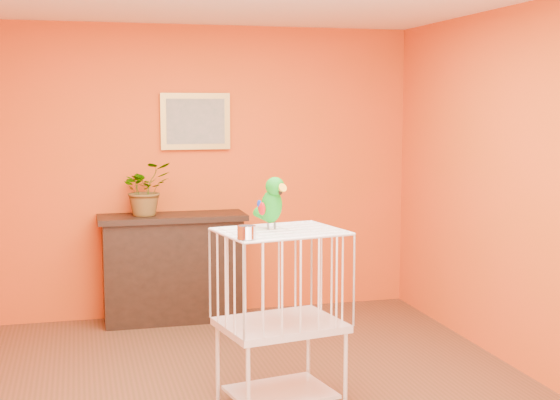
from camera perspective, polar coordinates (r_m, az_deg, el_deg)
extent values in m
plane|color=#E14915|center=(7.05, -6.19, 2.09)|extent=(4.00, 0.00, 4.00)
plane|color=#E14915|center=(2.73, 7.95, -5.66)|extent=(4.00, 0.00, 4.00)
plane|color=#E14915|center=(5.63, 18.05, 0.56)|extent=(0.00, 4.50, 4.50)
cube|color=black|center=(6.93, -7.83, -5.14)|extent=(1.20, 0.40, 0.90)
cube|color=black|center=(6.85, -7.90, -1.27)|extent=(1.27, 0.46, 0.05)
cube|color=black|center=(6.76, -7.65, -5.45)|extent=(0.84, 0.02, 0.45)
cube|color=maroon|center=(6.88, -9.84, -6.12)|extent=(0.05, 0.18, 0.28)
cube|color=#2F4F27|center=(6.89, -9.18, -6.09)|extent=(0.05, 0.18, 0.28)
cube|color=maroon|center=(6.90, -8.43, -6.06)|extent=(0.05, 0.18, 0.28)
cube|color=#2F4F27|center=(6.91, -7.61, -6.03)|extent=(0.05, 0.18, 0.28)
cube|color=maroon|center=(6.92, -6.78, -5.99)|extent=(0.05, 0.18, 0.28)
imported|color=#26722D|center=(6.76, -9.77, 0.34)|extent=(0.55, 0.58, 0.36)
cube|color=gold|center=(7.00, -6.21, 5.74)|extent=(0.62, 0.03, 0.50)
cube|color=gray|center=(6.99, -6.19, 5.74)|extent=(0.52, 0.01, 0.40)
cube|color=white|center=(5.07, 0.03, -13.87)|extent=(0.69, 0.58, 0.02)
cube|color=white|center=(4.93, 0.03, -9.13)|extent=(0.82, 0.68, 0.04)
cube|color=white|center=(4.80, 0.03, -2.32)|extent=(0.82, 0.68, 0.01)
cylinder|color=white|center=(4.68, -2.35, -13.59)|extent=(0.03, 0.03, 0.50)
cylinder|color=white|center=(4.95, 4.82, -12.43)|extent=(0.03, 0.03, 0.50)
cylinder|color=white|center=(5.12, -4.59, -11.77)|extent=(0.03, 0.03, 0.50)
cylinder|color=white|center=(5.37, 2.08, -10.85)|extent=(0.03, 0.03, 0.50)
cylinder|color=silver|center=(4.48, -2.46, -2.37)|extent=(0.11, 0.11, 0.08)
cylinder|color=#59544C|center=(4.84, -0.88, -1.95)|extent=(0.01, 0.01, 0.05)
cylinder|color=#59544C|center=(4.87, -0.38, -1.89)|extent=(0.01, 0.01, 0.05)
ellipsoid|color=#069613|center=(4.83, -0.63, -0.46)|extent=(0.19, 0.22, 0.24)
ellipsoid|color=#069613|center=(4.79, -0.37, 1.00)|extent=(0.15, 0.16, 0.12)
cone|color=orange|center=(4.74, 0.03, 0.79)|extent=(0.08, 0.09, 0.08)
cone|color=black|center=(4.76, -0.07, 0.55)|extent=(0.04, 0.04, 0.03)
sphere|color=black|center=(4.75, -0.61, 1.10)|extent=(0.02, 0.02, 0.02)
sphere|color=black|center=(4.79, 0.17, 1.16)|extent=(0.02, 0.02, 0.02)
ellipsoid|color=#A50C0C|center=(4.80, -1.34, -0.63)|extent=(0.05, 0.08, 0.08)
ellipsoid|color=navy|center=(4.88, -0.08, -0.51)|extent=(0.05, 0.08, 0.08)
cone|color=#069613|center=(4.91, -1.17, -1.28)|extent=(0.13, 0.18, 0.13)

